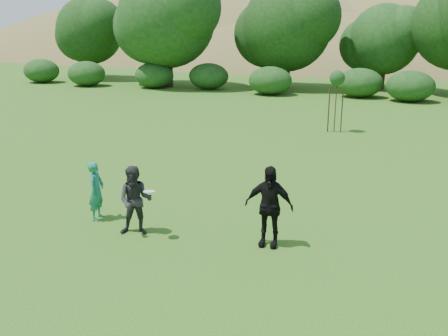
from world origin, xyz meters
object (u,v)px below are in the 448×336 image
object	(u,v)px
player_teal	(96,191)
player_black	(269,206)
sapling	(337,80)
player_grey	(135,201)

from	to	relation	value
player_teal	player_black	size ratio (longest dim) A/B	0.81
player_teal	sapling	size ratio (longest dim) A/B	0.54
player_grey	player_black	xyz separation A→B (m)	(3.16, 0.41, 0.10)
player_grey	player_black	bearing A→B (deg)	-10.66
player_grey	player_black	distance (m)	3.19
player_black	sapling	size ratio (longest dim) A/B	0.66
player_grey	sapling	bearing A→B (deg)	59.32
sapling	player_grey	bearing A→B (deg)	-102.69
player_grey	sapling	world-z (taller)	sapling
player_grey	player_black	size ratio (longest dim) A/B	0.89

